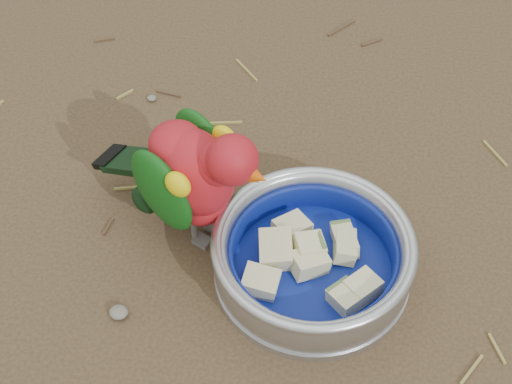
# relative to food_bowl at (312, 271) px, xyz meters

# --- Properties ---
(ground) EXTENTS (60.00, 60.00, 0.00)m
(ground) POSITION_rel_food_bowl_xyz_m (-0.00, -0.01, -0.01)
(ground) COLOR #493724
(food_bowl) EXTENTS (0.21, 0.21, 0.02)m
(food_bowl) POSITION_rel_food_bowl_xyz_m (0.00, 0.00, 0.00)
(food_bowl) COLOR #B2B2BA
(food_bowl) RESTS_ON ground
(bowl_wall) EXTENTS (0.21, 0.21, 0.04)m
(bowl_wall) POSITION_rel_food_bowl_xyz_m (0.00, 0.00, 0.03)
(bowl_wall) COLOR #B2B2BA
(bowl_wall) RESTS_ON food_bowl
(fruit_wedges) EXTENTS (0.13, 0.13, 0.03)m
(fruit_wedges) POSITION_rel_food_bowl_xyz_m (0.00, 0.00, 0.02)
(fruit_wedges) COLOR beige
(fruit_wedges) RESTS_ON food_bowl
(lory_parrot) EXTENTS (0.23, 0.18, 0.17)m
(lory_parrot) POSITION_rel_food_bowl_xyz_m (-0.13, 0.05, 0.08)
(lory_parrot) COLOR #A9151E
(lory_parrot) RESTS_ON ground
(ground_debris) EXTENTS (0.90, 0.80, 0.01)m
(ground_debris) POSITION_rel_food_bowl_xyz_m (-0.03, -0.01, -0.01)
(ground_debris) COLOR olive
(ground_debris) RESTS_ON ground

